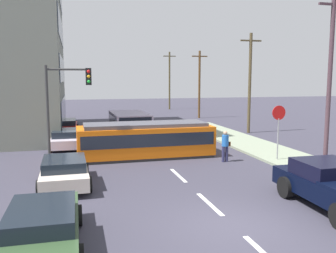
# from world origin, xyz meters

# --- Properties ---
(ground_plane) EXTENTS (120.00, 120.00, 0.00)m
(ground_plane) POSITION_xyz_m (0.00, 10.00, 0.00)
(ground_plane) COLOR #3A3745
(sidewalk_curb_right) EXTENTS (3.20, 36.00, 0.14)m
(sidewalk_curb_right) POSITION_xyz_m (6.80, 6.00, 0.07)
(sidewalk_curb_right) COLOR gray
(sidewalk_curb_right) RESTS_ON ground
(lane_stripe_1) EXTENTS (0.16, 2.40, 0.01)m
(lane_stripe_1) POSITION_xyz_m (0.00, 2.00, 0.01)
(lane_stripe_1) COLOR silver
(lane_stripe_1) RESTS_ON ground
(lane_stripe_2) EXTENTS (0.16, 2.40, 0.01)m
(lane_stripe_2) POSITION_xyz_m (0.00, 6.00, 0.01)
(lane_stripe_2) COLOR silver
(lane_stripe_2) RESTS_ON ground
(lane_stripe_3) EXTENTS (0.16, 2.40, 0.01)m
(lane_stripe_3) POSITION_xyz_m (0.00, 16.34, 0.01)
(lane_stripe_3) COLOR silver
(lane_stripe_3) RESTS_ON ground
(lane_stripe_4) EXTENTS (0.16, 2.40, 0.01)m
(lane_stripe_4) POSITION_xyz_m (0.00, 22.34, 0.01)
(lane_stripe_4) COLOR silver
(lane_stripe_4) RESTS_ON ground
(streetcar_tram) EXTENTS (7.57, 2.58, 1.96)m
(streetcar_tram) POSITION_xyz_m (-0.68, 10.34, 1.01)
(streetcar_tram) COLOR orange
(streetcar_tram) RESTS_ON ground
(city_bus) EXTENTS (2.62, 5.10, 1.90)m
(city_bus) POSITION_xyz_m (-0.56, 17.16, 1.08)
(city_bus) COLOR #B3A4BF
(city_bus) RESTS_ON ground
(pedestrian_crossing) EXTENTS (0.51, 0.36, 1.67)m
(pedestrian_crossing) POSITION_xyz_m (3.21, 8.08, 0.94)
(pedestrian_crossing) COLOR #2C2C51
(pedestrian_crossing) RESTS_ON ground
(pickup_truck_parked) EXTENTS (2.35, 5.04, 1.55)m
(pickup_truck_parked) POSITION_xyz_m (3.98, 0.47, 0.80)
(pickup_truck_parked) COLOR black
(pickup_truck_parked) RESTS_ON ground
(parked_sedan_near) EXTENTS (2.05, 4.58, 1.19)m
(parked_sedan_near) POSITION_xyz_m (-5.46, -0.20, 0.63)
(parked_sedan_near) COLOR #324C2D
(parked_sedan_near) RESTS_ON ground
(parked_sedan_mid) EXTENTS (2.09, 4.17, 1.19)m
(parked_sedan_mid) POSITION_xyz_m (-5.02, 5.61, 0.62)
(parked_sedan_mid) COLOR beige
(parked_sedan_mid) RESTS_ON ground
(parked_sedan_far) EXTENTS (2.01, 4.37, 1.19)m
(parked_sedan_far) POSITION_xyz_m (-5.09, 14.31, 0.62)
(parked_sedan_far) COLOR silver
(parked_sedan_far) RESTS_ON ground
(parked_sedan_furthest) EXTENTS (2.09, 4.61, 1.19)m
(parked_sedan_furthest) POSITION_xyz_m (-5.25, 20.52, 0.62)
(parked_sedan_furthest) COLOR #A80B0A
(parked_sedan_furthest) RESTS_ON ground
(stop_sign) EXTENTS (0.76, 0.07, 2.88)m
(stop_sign) POSITION_xyz_m (5.91, 7.37, 2.19)
(stop_sign) COLOR gray
(stop_sign) RESTS_ON sidewalk_curb_right
(traffic_light_mast) EXTENTS (2.22, 0.33, 5.07)m
(traffic_light_mast) POSITION_xyz_m (-4.97, 9.07, 3.51)
(traffic_light_mast) COLOR #333333
(traffic_light_mast) RESTS_ON ground
(utility_pole_near) EXTENTS (1.80, 0.24, 8.91)m
(utility_pole_near) POSITION_xyz_m (8.89, 7.34, 4.64)
(utility_pole_near) COLOR #4B333C
(utility_pole_near) RESTS_ON ground
(utility_pole_mid) EXTENTS (1.80, 0.24, 8.02)m
(utility_pole_mid) POSITION_xyz_m (9.32, 17.44, 4.19)
(utility_pole_mid) COLOR brown
(utility_pole_mid) RESTS_ON ground
(utility_pole_far) EXTENTS (1.80, 0.24, 7.47)m
(utility_pole_far) POSITION_xyz_m (9.17, 29.25, 3.91)
(utility_pole_far) COLOR brown
(utility_pole_far) RESTS_ON ground
(utility_pole_distant) EXTENTS (1.80, 0.24, 8.19)m
(utility_pole_distant) POSITION_xyz_m (8.95, 41.51, 4.28)
(utility_pole_distant) COLOR brown
(utility_pole_distant) RESTS_ON ground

